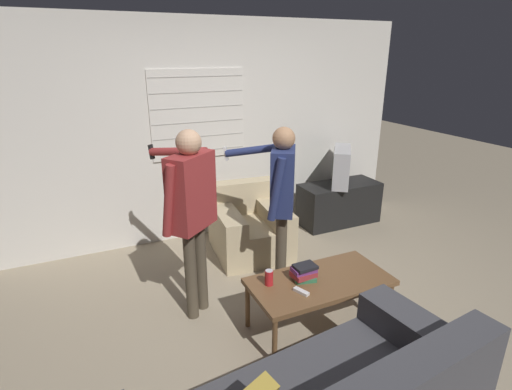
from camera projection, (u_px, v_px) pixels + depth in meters
ground_plane at (288, 321)px, 3.41m from camera, size 16.00×16.00×0.00m
wall_back at (207, 132)px, 4.71m from camera, size 5.20×0.08×2.55m
armchair_beige at (249, 227)px, 4.53m from camera, size 0.86×0.93×0.76m
coffee_table at (320, 284)px, 3.22m from camera, size 1.14×0.57×0.45m
tv_stand at (339, 203)px, 5.31m from camera, size 1.06×0.46×0.54m
tv at (341, 166)px, 5.13m from camera, size 0.55×0.64×0.47m
person_left_standing at (191, 203)px, 3.20m from camera, size 0.51×0.84×1.62m
person_right_standing at (281, 191)px, 3.61m from camera, size 0.58×0.74×1.57m
book_stack at (304, 272)px, 3.18m from camera, size 0.21×0.19×0.13m
soda_can at (269, 278)px, 3.11m from camera, size 0.07×0.07×0.13m
spare_remote at (301, 292)px, 3.02m from camera, size 0.09×0.14×0.02m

